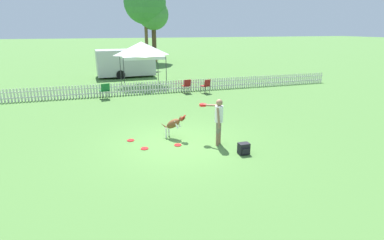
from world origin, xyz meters
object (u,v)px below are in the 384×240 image
at_px(leaping_dog, 174,123).
at_px(folding_chair_green_right, 206,85).
at_px(frisbee_midfield, 131,140).
at_px(frisbee_near_handler, 145,148).
at_px(folding_chair_center, 105,90).
at_px(equipment_trailer, 125,62).
at_px(frisbee_near_dog, 178,145).
at_px(folding_chair_blue_left, 187,85).
at_px(canopy_tent_main, 141,50).
at_px(tree_left_grove, 145,3).
at_px(backpack_on_grass, 244,149).
at_px(handler_person, 218,116).
at_px(tree_right_grove, 153,15).

bearing_deg(leaping_dog, folding_chair_green_right, -167.91).
distance_m(leaping_dog, frisbee_midfield, 1.66).
height_order(frisbee_near_handler, folding_chair_center, folding_chair_center).
bearing_deg(frisbee_midfield, folding_chair_center, 94.72).
xyz_separation_m(frisbee_midfield, equipment_trailer, (1.38, 15.17, 1.15)).
distance_m(frisbee_near_dog, folding_chair_green_right, 8.77).
bearing_deg(folding_chair_blue_left, canopy_tent_main, -67.54).
xyz_separation_m(frisbee_near_handler, frisbee_midfield, (-0.35, 0.91, 0.00)).
height_order(frisbee_near_handler, tree_left_grove, tree_left_grove).
relative_size(backpack_on_grass, folding_chair_blue_left, 0.43).
bearing_deg(handler_person, leaping_dog, 90.43).
distance_m(frisbee_near_dog, backpack_on_grass, 2.27).
relative_size(frisbee_near_handler, equipment_trailer, 0.05).
relative_size(frisbee_midfield, equipment_trailer, 0.05).
height_order(canopy_tent_main, tree_left_grove, tree_left_grove).
relative_size(handler_person, tree_right_grove, 0.23).
xyz_separation_m(frisbee_near_handler, folding_chair_green_right, (5.05, 7.80, 0.50)).
height_order(frisbee_near_dog, folding_chair_blue_left, folding_chair_blue_left).
relative_size(leaping_dog, folding_chair_green_right, 1.08).
bearing_deg(equipment_trailer, tree_right_grove, 64.93).
distance_m(backpack_on_grass, folding_chair_green_right, 9.42).
relative_size(backpack_on_grass, folding_chair_green_right, 0.43).
distance_m(frisbee_midfield, equipment_trailer, 15.28).
distance_m(backpack_on_grass, folding_chair_center, 10.22).
distance_m(backpack_on_grass, tree_right_grove, 28.42).
bearing_deg(backpack_on_grass, tree_right_grove, 84.94).
distance_m(handler_person, tree_right_grove, 27.31).
distance_m(leaping_dog, equipment_trailer, 15.36).
distance_m(frisbee_near_handler, tree_left_grove, 27.51).
height_order(folding_chair_blue_left, folding_chair_green_right, folding_chair_green_right).
bearing_deg(tree_left_grove, equipment_trailer, -108.81).
bearing_deg(frisbee_near_dog, folding_chair_blue_left, 71.30).
xyz_separation_m(frisbee_midfield, tree_right_grove, (5.78, 25.57, 5.27)).
bearing_deg(folding_chair_green_right, canopy_tent_main, -69.96).
xyz_separation_m(backpack_on_grass, equipment_trailer, (-1.94, 17.46, 0.99)).
distance_m(frisbee_near_handler, folding_chair_center, 8.13).
distance_m(leaping_dog, frisbee_near_dog, 0.94).
xyz_separation_m(folding_chair_blue_left, tree_left_grove, (0.58, 18.13, 6.07)).
bearing_deg(folding_chair_green_right, handler_person, 51.99).
bearing_deg(folding_chair_green_right, folding_chair_blue_left, -39.96).
distance_m(frisbee_midfield, folding_chair_center, 7.19).
height_order(frisbee_near_dog, backpack_on_grass, backpack_on_grass).
distance_m(frisbee_near_dog, frisbee_midfield, 1.77).
relative_size(frisbee_near_dog, canopy_tent_main, 0.08).
height_order(frisbee_near_handler, folding_chair_blue_left, folding_chair_blue_left).
relative_size(leaping_dog, tree_right_grove, 0.13).
bearing_deg(tree_left_grove, folding_chair_center, -106.63).
distance_m(folding_chair_blue_left, folding_chair_center, 4.88).
xyz_separation_m(equipment_trailer, tree_right_grove, (4.41, 10.40, 4.12)).
xyz_separation_m(leaping_dog, folding_chair_green_right, (3.84, 7.07, -0.04)).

